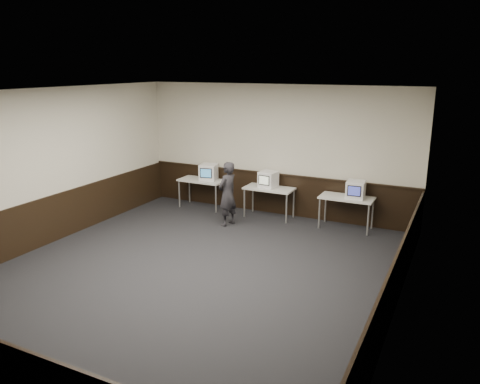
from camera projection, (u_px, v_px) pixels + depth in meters
name	position (u px, v px, depth m)	size (l,w,h in m)	color
floor	(192.00, 273.00, 8.44)	(8.00, 8.00, 0.00)	black
ceiling	(186.00, 92.00, 7.60)	(8.00, 8.00, 0.00)	white
back_wall	(276.00, 151.00, 11.49)	(7.00, 7.00, 0.00)	beige
left_wall	(43.00, 168.00, 9.51)	(8.00, 8.00, 0.00)	beige
right_wall	(402.00, 215.00, 6.53)	(8.00, 8.00, 0.00)	beige
wainscot_back	(275.00, 194.00, 11.76)	(6.98, 0.04, 1.00)	black
wainscot_left	(49.00, 220.00, 9.79)	(0.04, 7.98, 1.00)	black
wainscot_right	(394.00, 286.00, 6.83)	(0.04, 7.98, 1.00)	black
wainscot_rail	(275.00, 174.00, 11.60)	(6.98, 0.06, 0.04)	black
desk_left	(202.00, 182.00, 12.19)	(1.20, 0.60, 0.75)	silver
desk_center	(269.00, 190.00, 11.38)	(1.20, 0.60, 0.75)	silver
desk_right	(347.00, 200.00, 10.58)	(1.20, 0.60, 0.75)	silver
emac_left	(208.00, 172.00, 12.07)	(0.50, 0.52, 0.42)	white
emac_center	(268.00, 179.00, 11.36)	(0.44, 0.46, 0.39)	white
emac_right	(356.00, 190.00, 10.41)	(0.42, 0.45, 0.40)	white
person	(227.00, 194.00, 10.80)	(0.55, 0.36, 1.51)	#232126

